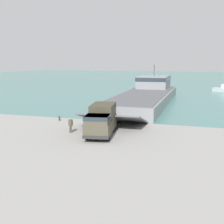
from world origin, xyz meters
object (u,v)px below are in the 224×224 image
object	(u,v)px
landing_craft	(147,94)
military_truck	(101,120)
mooring_bollard	(59,118)
soldier_on_ramp	(71,124)

from	to	relation	value
landing_craft	military_truck	xyz separation A→B (m)	(1.04, -27.40, 0.04)
military_truck	mooring_bollard	world-z (taller)	military_truck
military_truck	soldier_on_ramp	size ratio (longest dim) A/B	4.35
soldier_on_ramp	mooring_bollard	size ratio (longest dim) A/B	2.58
landing_craft	military_truck	bearing A→B (deg)	-90.15
landing_craft	mooring_bollard	xyz separation A→B (m)	(-6.85, -21.87, -1.21)
landing_craft	mooring_bollard	size ratio (longest dim) A/B	62.92
military_truck	soldier_on_ramp	bearing A→B (deg)	-97.91
soldier_on_ramp	mooring_bollard	bearing A→B (deg)	52.75
military_truck	landing_craft	bearing A→B (deg)	171.40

